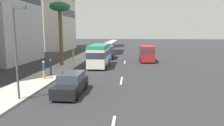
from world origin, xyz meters
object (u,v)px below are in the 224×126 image
Objects in this scene: car_lead at (71,84)px; van_second at (147,53)px; minibus_fourth at (99,55)px; palm_tree at (60,12)px; street_lamp at (17,42)px; van_third at (107,51)px; pedestrian_by_tree at (73,55)px; pedestrian_near_lamp at (44,69)px; pedestrian_mid_block at (51,66)px.

van_second is (18.12, -7.20, 0.68)m from car_lead.
palm_tree reaches higher than minibus_fourth.
street_lamp reaches higher than minibus_fourth.
van_third is (3.27, 6.76, -0.16)m from van_second.
car_lead is 0.69× the size of minibus_fourth.
car_lead is 17.49m from pedestrian_by_tree.
minibus_fourth is 1.04× the size of street_lamp.
van_second is 0.96× the size of van_third.
pedestrian_near_lamp is (-17.29, 4.40, -0.13)m from van_third.
minibus_fourth reaches higher than van_third.
pedestrian_mid_block is 9.47m from palm_tree.
pedestrian_near_lamp is 0.21× the size of palm_tree.
minibus_fourth reaches higher than car_lead.
van_second is at bearing 158.32° from car_lead.
van_second reaches higher than van_third.
palm_tree reaches higher than van_second.
van_third is 0.77× the size of minibus_fourth.
pedestrian_by_tree reaches higher than car_lead.
pedestrian_near_lamp is 1.02× the size of pedestrian_mid_block.
palm_tree is at bearing 113.16° from van_second.
street_lamp reaches higher than car_lead.
street_lamp is (-2.04, 3.05, 3.35)m from car_lead.
van_second is 2.70× the size of pedestrian_near_lamp.
van_third is at bearing 178.82° from car_lead.
van_second reaches higher than car_lead.
palm_tree is (8.76, 1.14, 6.34)m from pedestrian_near_lamp.
pedestrian_near_lamp is at bearing -135.95° from car_lead.
van_third reaches higher than car_lead.
street_lamp is at bearing -13.04° from minibus_fourth.
minibus_fourth is 6.57m from pedestrian_by_tree.
van_third is 17.85m from pedestrian_near_lamp.
street_lamp is (-20.16, 10.26, 2.67)m from van_second.
pedestrian_by_tree is at bearing 96.00° from van_second.
pedestrian_near_lamp is at bearing 141.48° from van_second.
van_third is 2.82× the size of pedestrian_near_lamp.
car_lead is 12.55m from minibus_fourth.
car_lead is 5.71m from pedestrian_near_lamp.
van_third is 23.85m from street_lamp.
pedestrian_mid_block is 1.01× the size of pedestrian_by_tree.
palm_tree is at bearing -33.01° from van_third.
pedestrian_mid_block reaches higher than pedestrian_by_tree.
pedestrian_mid_block is at bearing -15.98° from van_third.
car_lead is at bearing 7.15° from pedestrian_by_tree.
car_lead is 0.94× the size of van_second.
pedestrian_by_tree is at bearing -48.00° from van_third.
pedestrian_by_tree is 0.28× the size of street_lamp.
pedestrian_near_lamp is at bearing -26.94° from minibus_fourth.
street_lamp reaches higher than pedestrian_by_tree.
street_lamp is at bearing -3.41° from pedestrian_by_tree.
van_third is at bearing 124.02° from pedestrian_by_tree.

